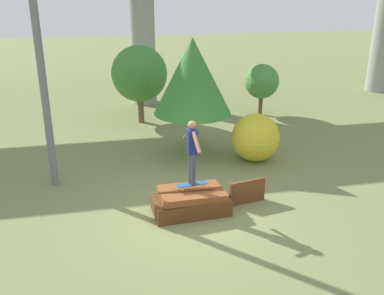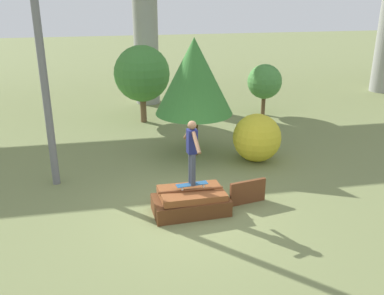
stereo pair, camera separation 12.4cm
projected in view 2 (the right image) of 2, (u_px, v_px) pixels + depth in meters
ground_plane at (191, 212)px, 10.37m from camera, size 80.00×80.00×0.00m
scrap_pile at (191, 202)px, 10.29m from camera, size 1.86×1.10×0.63m
scrap_plank_loose at (248, 192)px, 10.70m from camera, size 0.97×0.27×0.61m
skateboard at (192, 185)px, 10.20m from camera, size 0.78×0.28×0.09m
skater at (192, 148)px, 9.87m from camera, size 0.24×1.15×1.58m
utility_pole at (41, 52)px, 10.60m from camera, size 1.30×0.20×6.97m
tree_behind_left at (142, 74)px, 16.58m from camera, size 2.17×2.17×3.04m
tree_behind_right at (265, 82)px, 17.69m from camera, size 1.43×1.43×2.15m
tree_mid_back at (194, 77)px, 13.00m from camera, size 2.42×2.42×3.73m
bush_yellow_flowering at (257, 138)px, 13.20m from camera, size 1.50×1.50×1.50m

